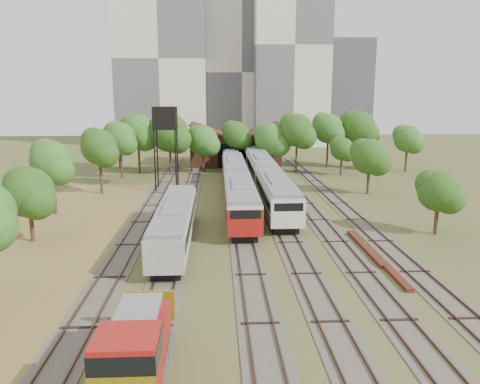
{
  "coord_description": "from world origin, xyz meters",
  "views": [
    {
      "loc": [
        -4.33,
        -28.27,
        12.74
      ],
      "look_at": [
        -1.94,
        20.4,
        2.5
      ],
      "focal_mm": 35.0,
      "sensor_mm": 36.0,
      "label": 1
    }
  ],
  "objects": [
    {
      "name": "tower_centre",
      "position": [
        2.0,
        100.0,
        18.0
      ],
      "size": [
        20.0,
        18.0,
        36.0
      ],
      "primitive_type": "cube",
      "color": "beige",
      "rests_on": "ground"
    },
    {
      "name": "tower_left",
      "position": [
        -18.0,
        95.0,
        21.0
      ],
      "size": [
        22.0,
        16.0,
        42.0
      ],
      "primitive_type": "cube",
      "color": "beige",
      "rests_on": "ground"
    },
    {
      "name": "railcar_green_set",
      "position": [
        2.0,
        37.94,
        2.06
      ],
      "size": [
        3.15,
        52.08,
        3.91
      ],
      "color": "black",
      "rests_on": "ground"
    },
    {
      "name": "dry_grass_patch",
      "position": [
        -18.0,
        8.0,
        0.02
      ],
      "size": [
        14.0,
        60.0,
        0.04
      ],
      "primitive_type": "cube",
      "color": "brown",
      "rests_on": "ground"
    },
    {
      "name": "rail_pile_far",
      "position": [
        8.2,
        4.11,
        0.15
      ],
      "size": [
        0.56,
        8.94,
        0.29
      ],
      "primitive_type": "cube",
      "color": "#522317",
      "rests_on": "ground"
    },
    {
      "name": "water_tower",
      "position": [
        -11.18,
        34.69,
        9.36
      ],
      "size": [
        3.21,
        3.21,
        11.1
      ],
      "color": "black",
      "rests_on": "ground"
    },
    {
      "name": "tree_band_far",
      "position": [
        2.85,
        49.48,
        6.33
      ],
      "size": [
        49.35,
        11.23,
        9.88
      ],
      "color": "#382616",
      "rests_on": "ground"
    },
    {
      "name": "tree_band_left",
      "position": [
        -20.52,
        23.81,
        5.62
      ],
      "size": [
        7.39,
        65.54,
        8.59
      ],
      "color": "#382616",
      "rests_on": "ground"
    },
    {
      "name": "rail_pile_near",
      "position": [
        8.0,
        8.5,
        0.15
      ],
      "size": [
        0.6,
        9.03,
        0.3
      ],
      "primitive_type": "cube",
      "color": "#522317",
      "rests_on": "ground"
    },
    {
      "name": "tower_right",
      "position": [
        14.0,
        92.0,
        24.0
      ],
      "size": [
        18.0,
        16.0,
        48.0
      ],
      "primitive_type": "cube",
      "color": "beige",
      "rests_on": "ground"
    },
    {
      "name": "tower_far_right",
      "position": [
        34.0,
        110.0,
        14.0
      ],
      "size": [
        12.0,
        12.0,
        28.0
      ],
      "primitive_type": "cube",
      "color": "#45484E",
      "rests_on": "ground"
    },
    {
      "name": "maintenance_shed",
      "position": [
        -1.0,
        57.98,
        2.91
      ],
      "size": [
        16.45,
        11.55,
        7.58
      ],
      "color": "#361D13",
      "rests_on": "ground"
    },
    {
      "name": "shunter_locomotive",
      "position": [
        -8.0,
        -9.42,
        1.63
      ],
      "size": [
        2.61,
        8.1,
        3.42
      ],
      "color": "black",
      "rests_on": "ground"
    },
    {
      "name": "ground",
      "position": [
        0.0,
        0.0,
        0.0
      ],
      "size": [
        240.0,
        240.0,
        0.0
      ],
      "primitive_type": "plane",
      "color": "#475123",
      "rests_on": "ground"
    },
    {
      "name": "railcar_red_set",
      "position": [
        -2.0,
        26.89,
        2.04
      ],
      "size": [
        3.11,
        34.58,
        3.85
      ],
      "color": "black",
      "rests_on": "ground"
    },
    {
      "name": "tracks",
      "position": [
        -0.67,
        25.0,
        0.04
      ],
      "size": [
        24.6,
        80.0,
        0.19
      ],
      "color": "#4C473D",
      "rests_on": "ground"
    },
    {
      "name": "railcar_rear",
      "position": [
        -2.0,
        54.14,
        1.78
      ],
      "size": [
        2.73,
        16.08,
        3.37
      ],
      "color": "black",
      "rests_on": "ground"
    },
    {
      "name": "old_grey_coach",
      "position": [
        -8.0,
        10.55,
        1.92
      ],
      "size": [
        2.85,
        18.0,
        3.52
      ],
      "color": "black",
      "rests_on": "ground"
    },
    {
      "name": "tree_band_right",
      "position": [
        15.41,
        28.98,
        4.48
      ],
      "size": [
        4.82,
        35.92,
        7.17
      ],
      "color": "#382616",
      "rests_on": "ground"
    }
  ]
}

